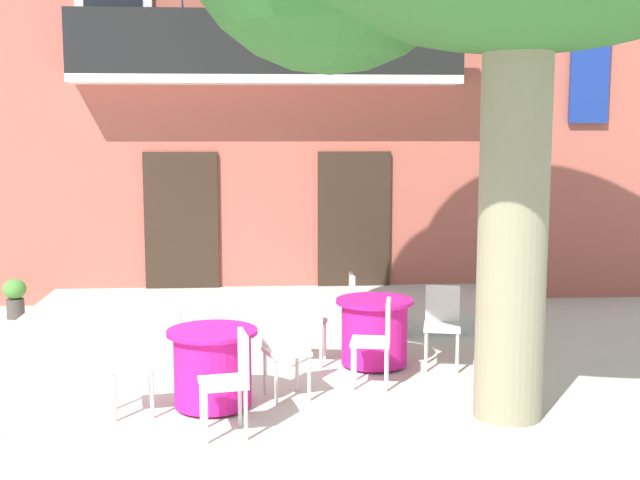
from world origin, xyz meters
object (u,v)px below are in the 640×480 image
cafe_table_near_tree (213,367)px  cafe_chair_middle_2 (307,319)px  cafe_chair_middle_0 (442,320)px  ground_planter_left (15,296)px  cafe_chair_middle_1 (360,305)px  cafe_chair_middle_3 (378,336)px  cafe_chair_near_tree_1 (284,344)px  cafe_table_middle (374,332)px  cafe_chair_near_tree_0 (232,375)px  cafe_chair_near_tree_3 (132,361)px  cafe_chair_near_tree_2 (187,336)px

cafe_table_near_tree → cafe_chair_middle_2: bearing=54.1°
cafe_chair_middle_0 → ground_planter_left: cafe_chair_middle_0 is taller
cafe_chair_middle_1 → cafe_chair_middle_2: (-0.68, -0.68, 0.00)m
cafe_table_near_tree → cafe_chair_middle_3: 1.75m
cafe_chair_near_tree_1 → cafe_chair_middle_2: 1.09m
cafe_table_middle → cafe_chair_middle_3: size_ratio=0.95×
cafe_table_middle → cafe_chair_middle_2: 0.77m
cafe_chair_near_tree_0 → cafe_chair_near_tree_3: size_ratio=1.00×
cafe_table_near_tree → cafe_table_middle: size_ratio=1.00×
cafe_table_middle → cafe_table_near_tree: bearing=-143.4°
cafe_chair_near_tree_3 → ground_planter_left: bearing=118.3°
cafe_table_near_tree → cafe_chair_near_tree_2: (-0.30, 0.69, 0.14)m
cafe_chair_near_tree_0 → cafe_chair_middle_2: same height
cafe_chair_near_tree_1 → cafe_chair_near_tree_2: (-0.99, 0.39, 0.00)m
cafe_chair_near_tree_1 → cafe_chair_near_tree_3: (-1.41, -0.51, 0.00)m
cafe_chair_near_tree_0 → cafe_chair_middle_3: (1.45, 1.26, 0.00)m
cafe_table_near_tree → cafe_chair_middle_1: bearing=50.7°
cafe_table_near_tree → cafe_chair_middle_0: size_ratio=0.95×
cafe_table_middle → ground_planter_left: bearing=150.3°
cafe_chair_near_tree_1 → ground_planter_left: (-3.67, 3.66, -0.21)m
cafe_table_middle → cafe_chair_near_tree_3: bearing=-148.7°
cafe_chair_near_tree_2 → ground_planter_left: 4.23m
cafe_chair_near_tree_0 → cafe_chair_near_tree_2: size_ratio=1.00×
cafe_chair_near_tree_2 → cafe_chair_middle_2: same height
cafe_chair_near_tree_2 → cafe_chair_middle_1: (1.96, 1.34, 0.00)m
cafe_chair_middle_1 → cafe_chair_near_tree_3: bearing=-136.8°
cafe_chair_middle_1 → cafe_chair_middle_2: size_ratio=1.00×
cafe_chair_near_tree_1 → cafe_chair_middle_1: size_ratio=1.00×
cafe_chair_near_tree_1 → cafe_chair_middle_3: same height
cafe_table_middle → ground_planter_left: cafe_table_middle is taller
cafe_chair_near_tree_2 → cafe_chair_middle_2: size_ratio=1.00×
cafe_chair_near_tree_1 → cafe_chair_middle_1: 1.98m
cafe_chair_middle_0 → cafe_chair_middle_2: 1.51m
cafe_chair_near_tree_3 → cafe_chair_middle_0: (3.20, 1.40, 0.00)m
cafe_chair_middle_3 → cafe_chair_middle_1: bearing=90.0°
cafe_chair_near_tree_0 → cafe_chair_near_tree_3: 1.06m
cafe_chair_near_tree_2 → cafe_chair_middle_3: bearing=-4.7°
cafe_chair_middle_2 → cafe_chair_middle_0: bearing=-6.1°
cafe_chair_near_tree_3 → cafe_table_middle: cafe_chair_near_tree_3 is taller
cafe_chair_near_tree_0 → cafe_chair_near_tree_2: same height
cafe_chair_near_tree_1 → cafe_chair_near_tree_3: bearing=-160.1°
cafe_table_near_tree → cafe_chair_middle_1: 2.63m
cafe_table_middle → cafe_chair_middle_3: (-0.07, -0.75, 0.14)m
cafe_chair_near_tree_0 → cafe_chair_middle_3: 1.92m
cafe_chair_near_tree_2 → cafe_chair_near_tree_1: bearing=-21.5°
cafe_table_near_tree → cafe_chair_middle_0: cafe_chair_middle_0 is taller
cafe_chair_near_tree_2 → cafe_table_middle: (2.03, 0.59, -0.14)m
cafe_table_middle → cafe_chair_middle_1: size_ratio=0.95×
cafe_chair_near_tree_3 → cafe_chair_middle_0: same height
cafe_chair_near_tree_2 → ground_planter_left: bearing=129.3°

